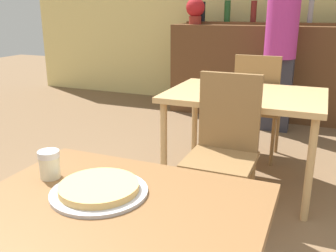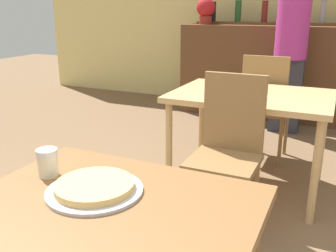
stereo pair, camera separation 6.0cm
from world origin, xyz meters
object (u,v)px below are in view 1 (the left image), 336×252
at_px(cheese_shaker, 49,164).
at_px(chair_far_side_front, 224,142).
at_px(chair_far_side_back, 257,101).
at_px(person_standing, 280,48).
at_px(potted_plant, 195,9).
at_px(pizza_tray, 99,189).

bearing_deg(cheese_shaker, chair_far_side_front, 71.58).
bearing_deg(chair_far_side_back, chair_far_side_front, 90.00).
height_order(person_standing, potted_plant, person_standing).
bearing_deg(chair_far_side_front, potted_plant, 112.44).
distance_m(pizza_tray, potted_plant, 3.99).
xyz_separation_m(chair_far_side_back, potted_plant, (-1.10, 1.52, 0.77)).
xyz_separation_m(chair_far_side_front, person_standing, (0.05, 2.14, 0.38)).
bearing_deg(chair_far_side_front, pizza_tray, -96.86).
bearing_deg(cheese_shaker, person_standing, 82.59).
height_order(chair_far_side_front, pizza_tray, chair_far_side_front).
bearing_deg(chair_far_side_back, cheese_shaker, 80.67).
bearing_deg(potted_plant, pizza_tray, -75.89).
bearing_deg(chair_far_side_back, potted_plant, -54.04).
relative_size(chair_far_side_back, person_standing, 0.56).
relative_size(pizza_tray, cheese_shaker, 3.15).
relative_size(chair_far_side_front, potted_plant, 2.92).
height_order(cheese_shaker, potted_plant, potted_plant).
bearing_deg(potted_plant, person_standing, -24.71).
height_order(chair_far_side_front, cheese_shaker, chair_far_side_front).
distance_m(pizza_tray, cheese_shaker, 0.24).
xyz_separation_m(chair_far_side_back, pizza_tray, (-0.14, -2.31, 0.20)).
relative_size(chair_far_side_front, pizza_tray, 2.93).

